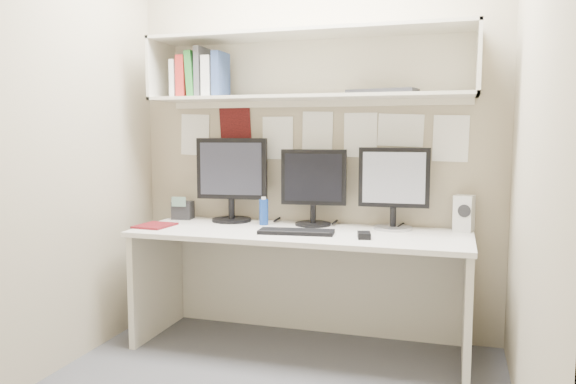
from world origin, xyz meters
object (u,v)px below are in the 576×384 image
(monitor_right, at_px, (394,185))
(monitor_center, at_px, (313,184))
(monitor_left, at_px, (232,177))
(maroon_notebook, at_px, (155,226))
(keyboard, at_px, (296,232))
(desk_phone, at_px, (183,210))
(desk, at_px, (300,290))
(speaker, at_px, (464,213))

(monitor_right, bearing_deg, monitor_center, 177.58)
(monitor_left, xyz_separation_m, monitor_right, (1.06, 0.00, -0.02))
(monitor_right, relative_size, maroon_notebook, 2.07)
(maroon_notebook, bearing_deg, monitor_left, 46.15)
(keyboard, height_order, desk_phone, desk_phone)
(monitor_right, bearing_deg, maroon_notebook, -169.04)
(monitor_left, relative_size, monitor_right, 1.11)
(desk, relative_size, keyboard, 4.58)
(desk, height_order, monitor_center, monitor_center)
(desk_phone, bearing_deg, monitor_right, -6.94)
(monitor_right, relative_size, keyboard, 1.14)
(monitor_left, distance_m, monitor_center, 0.56)
(monitor_right, relative_size, speaker, 2.30)
(keyboard, bearing_deg, speaker, 15.02)
(maroon_notebook, bearing_deg, desk_phone, 90.42)
(monitor_center, height_order, speaker, monitor_center)
(speaker, bearing_deg, monitor_left, -164.41)
(monitor_right, bearing_deg, monitor_left, 177.60)
(monitor_left, relative_size, desk_phone, 3.49)
(monitor_left, xyz_separation_m, keyboard, (0.54, -0.32, -0.28))
(monitor_right, xyz_separation_m, speaker, (0.41, 0.05, -0.16))
(keyboard, distance_m, desk_phone, 0.95)
(desk, relative_size, monitor_left, 3.64)
(monitor_right, bearing_deg, desk_phone, 177.88)
(monitor_center, relative_size, maroon_notebook, 2.01)
(monitor_center, xyz_separation_m, maroon_notebook, (-0.94, -0.34, -0.25))
(maroon_notebook, distance_m, desk_phone, 0.34)
(speaker, bearing_deg, monitor_right, -159.92)
(maroon_notebook, bearing_deg, keyboard, 5.37)
(maroon_notebook, bearing_deg, monitor_center, 24.26)
(monitor_center, relative_size, desk_phone, 3.05)
(monitor_center, relative_size, monitor_right, 0.97)
(monitor_left, xyz_separation_m, maroon_notebook, (-0.38, -0.34, -0.29))
(monitor_left, height_order, monitor_right, monitor_left)
(desk, height_order, desk_phone, desk_phone)
(monitor_left, height_order, keyboard, monitor_left)
(desk, height_order, monitor_right, monitor_right)
(desk, xyz_separation_m, monitor_center, (0.03, 0.22, 0.62))
(monitor_left, bearing_deg, speaker, -5.26)
(monitor_right, distance_m, speaker, 0.44)
(keyboard, bearing_deg, maroon_notebook, 174.69)
(desk, xyz_separation_m, monitor_left, (-0.53, 0.22, 0.66))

